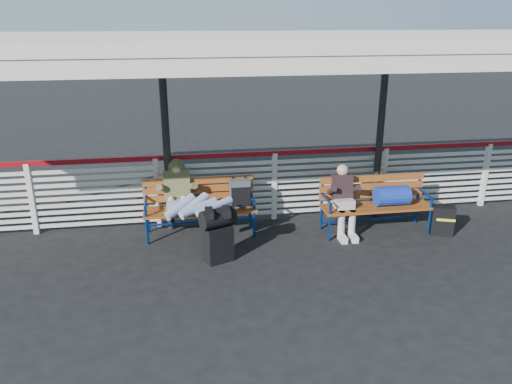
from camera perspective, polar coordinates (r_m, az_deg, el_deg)
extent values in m
plane|color=black|center=(7.21, 5.06, -8.72)|extent=(60.00, 60.00, 0.00)
cube|color=silver|center=(8.67, 2.11, 0.64)|extent=(12.00, 0.04, 1.04)
cube|color=maroon|center=(8.50, 2.16, 4.48)|extent=(12.00, 0.06, 0.08)
cube|color=silver|center=(7.24, 3.99, 16.92)|extent=(12.60, 3.60, 0.16)
cube|color=silver|center=(5.56, 8.20, 14.68)|extent=(12.60, 0.06, 0.30)
cylinder|color=black|center=(8.12, -10.21, 5.65)|extent=(0.12, 0.12, 3.00)
cylinder|color=black|center=(8.82, 14.00, 6.47)|extent=(0.12, 0.12, 3.00)
cube|color=black|center=(7.30, -4.32, -5.94)|extent=(0.46, 0.37, 0.54)
cylinder|color=black|center=(7.13, -4.41, -2.97)|extent=(0.56, 0.44, 0.28)
cube|color=#9E501E|center=(8.09, -6.39, -2.02)|extent=(1.80, 0.50, 0.04)
cube|color=#9E501E|center=(8.24, -6.56, 0.38)|extent=(1.80, 0.10, 0.40)
cylinder|color=navy|center=(8.00, -12.35, -4.37)|extent=(0.04, 0.04, 0.45)
cylinder|color=navy|center=(8.07, -0.20, -3.68)|extent=(0.04, 0.04, 0.45)
cylinder|color=navy|center=(8.35, -12.33, -1.67)|extent=(0.04, 0.04, 0.90)
cylinder|color=navy|center=(8.42, -0.71, -1.03)|extent=(0.04, 0.04, 0.90)
cube|color=#4B4D53|center=(8.07, -1.85, -0.09)|extent=(0.32, 0.20, 0.45)
cube|color=#9E501E|center=(8.38, 13.61, -1.68)|extent=(1.80, 0.50, 0.04)
cube|color=#9E501E|center=(8.52, 13.10, 0.63)|extent=(1.80, 0.10, 0.40)
cylinder|color=navy|center=(8.01, 8.40, -4.08)|extent=(0.04, 0.04, 0.45)
cylinder|color=navy|center=(8.66, 19.21, -3.16)|extent=(0.04, 0.04, 0.45)
cylinder|color=navy|center=(8.34, 7.51, -1.40)|extent=(0.04, 0.04, 0.90)
cylinder|color=navy|center=(8.96, 17.98, -0.71)|extent=(0.04, 0.04, 0.90)
cylinder|color=navy|center=(8.42, 15.28, -0.42)|extent=(0.55, 0.32, 0.32)
cube|color=#93A2C6|center=(8.09, -8.91, -1.44)|extent=(0.36, 0.26, 0.18)
cube|color=brown|center=(8.20, -9.02, 0.75)|extent=(0.42, 0.38, 0.53)
sphere|color=brown|center=(8.21, -9.14, 2.82)|extent=(0.28, 0.28, 0.28)
sphere|color=tan|center=(8.17, -9.13, 2.68)|extent=(0.21, 0.21, 0.21)
cube|color=black|center=(7.03, -5.36, -2.39)|extent=(0.11, 0.27, 0.10)
cube|color=black|center=(7.05, -3.41, -2.28)|extent=(0.11, 0.27, 0.10)
cube|color=#BBB5AA|center=(8.19, 10.02, -1.34)|extent=(0.30, 0.24, 0.16)
cube|color=black|center=(8.23, 9.81, 0.63)|extent=(0.32, 0.23, 0.42)
sphere|color=tan|center=(8.16, 9.87, 2.47)|extent=(0.19, 0.19, 0.19)
cylinder|color=#BBB5AA|center=(8.11, 9.71, -3.74)|extent=(0.11, 0.11, 0.46)
cylinder|color=#BBB5AA|center=(8.17, 10.91, -3.64)|extent=(0.11, 0.11, 0.46)
cube|color=silver|center=(8.10, 9.86, -5.24)|extent=(0.10, 0.24, 0.10)
cube|color=silver|center=(8.16, 11.06, -5.14)|extent=(0.10, 0.24, 0.10)
cube|color=black|center=(8.71, 20.53, -3.07)|extent=(0.40, 0.30, 0.49)
cube|color=yellow|center=(8.60, 20.91, -3.03)|extent=(0.28, 0.12, 0.04)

